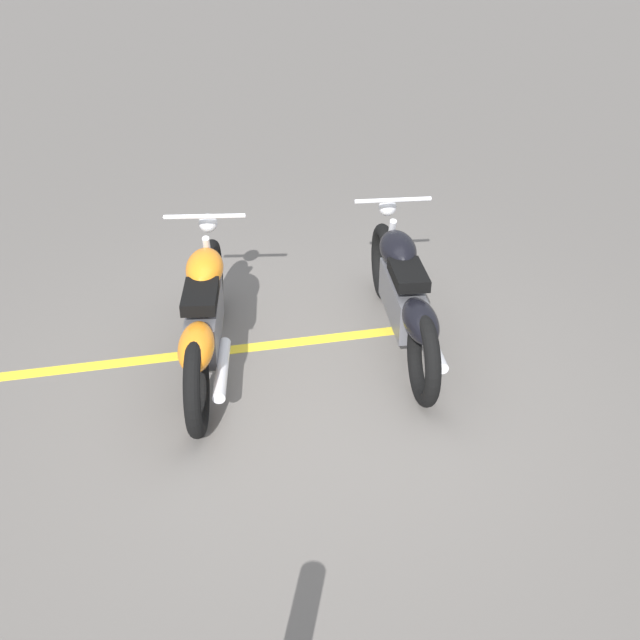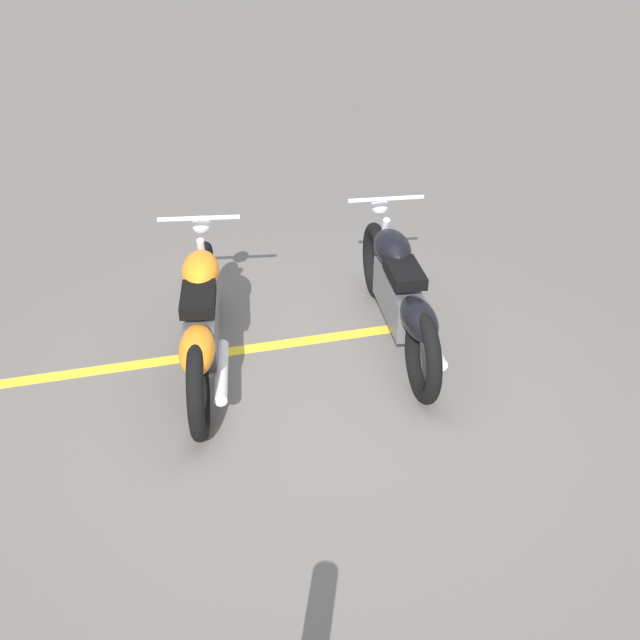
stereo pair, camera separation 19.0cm
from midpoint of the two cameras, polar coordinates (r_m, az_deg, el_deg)
ground_plane at (r=5.58m, az=0.81°, el=-5.29°), size 60.00×60.00×0.00m
motorcycle_bright_foreground at (r=5.61m, az=-7.72°, el=0.25°), size 2.23×0.62×1.04m
motorcycle_dark_foreground at (r=5.89m, az=7.25°, el=1.90°), size 2.23×0.62×1.04m
parking_stripe_near at (r=6.04m, az=-7.28°, el=-2.41°), size 0.24×3.20×0.01m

